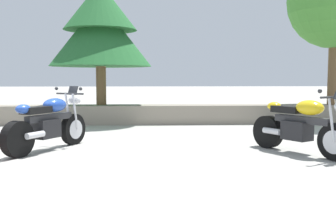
% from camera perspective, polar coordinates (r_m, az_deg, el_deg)
% --- Properties ---
extents(ground_plane, '(120.00, 120.00, 0.00)m').
position_cam_1_polar(ground_plane, '(7.21, -22.33, -6.07)').
color(ground_plane, '#A3A099').
extents(stone_wall, '(36.00, 0.80, 0.55)m').
position_cam_1_polar(stone_wall, '(11.76, -14.63, -0.38)').
color(stone_wall, gray).
rests_on(stone_wall, ground).
extents(motorcycle_blue_near_left, '(1.17, 1.89, 1.18)m').
position_cam_1_polar(motorcycle_blue_near_left, '(7.54, -17.08, -1.72)').
color(motorcycle_blue_near_left, black).
rests_on(motorcycle_blue_near_left, ground).
extents(motorcycle_yellow_centre, '(1.22, 1.86, 1.18)m').
position_cam_1_polar(motorcycle_yellow_centre, '(7.22, 18.85, -2.05)').
color(motorcycle_yellow_centre, black).
rests_on(motorcycle_yellow_centre, ground).
extents(pine_tree_mid_left, '(2.99, 2.99, 3.58)m').
position_cam_1_polar(pine_tree_mid_left, '(11.85, -9.89, 12.26)').
color(pine_tree_mid_left, brown).
rests_on(pine_tree_mid_left, stone_wall).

